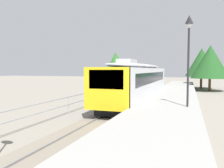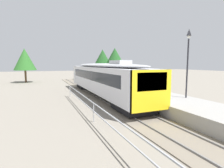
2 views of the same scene
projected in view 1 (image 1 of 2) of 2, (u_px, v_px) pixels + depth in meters
name	position (u px, v px, depth m)	size (l,w,h in m)	color
ground_plane	(79.00, 112.00, 16.38)	(160.00, 160.00, 0.00)	gray
track_rails	(118.00, 114.00, 15.41)	(3.20, 60.00, 0.14)	slate
commuter_train	(139.00, 80.00, 21.69)	(2.82, 18.58, 3.74)	silver
station_platform	(167.00, 111.00, 14.33)	(3.90, 60.00, 0.90)	#999691
platform_lamp_mid_platform	(189.00, 43.00, 13.10)	(0.34, 0.34, 5.35)	#232328
tree_behind_carpark	(116.00, 63.00, 42.59)	(4.05, 4.05, 6.43)	brown
tree_behind_station_far	(202.00, 62.00, 36.70)	(5.10, 5.10, 6.60)	brown
tree_distant_left	(210.00, 62.00, 32.20)	(5.33, 5.33, 6.61)	brown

